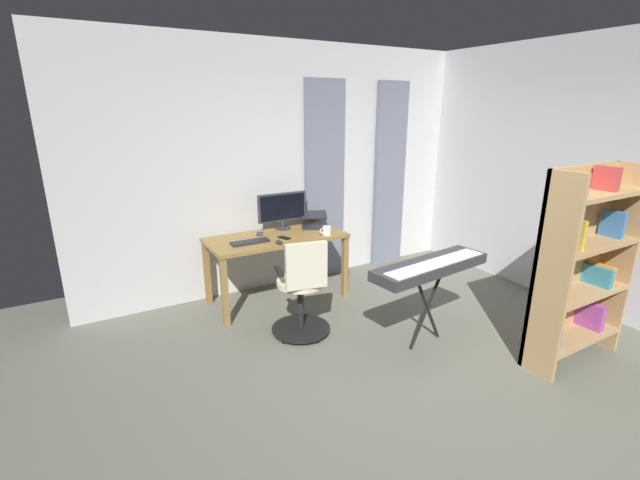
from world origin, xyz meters
TOP-DOWN VIEW (x-y plane):
  - ground_plane at (0.00, 0.00)m, footprint 6.77×6.77m
  - back_room_partition at (0.00, -2.60)m, footprint 4.83×0.10m
  - left_room_partition at (-2.41, 0.00)m, footprint 0.10×5.20m
  - curtain_left_panel at (-1.46, -2.49)m, footprint 0.47×0.06m
  - curtain_right_panel at (-0.46, -2.49)m, footprint 0.52×0.06m
  - desk at (0.37, -2.11)m, footprint 1.47×0.68m
  - office_chair at (0.50, -1.27)m, footprint 0.56×0.56m
  - computer_monitor at (0.18, -2.33)m, footprint 0.59×0.18m
  - computer_keyboard at (0.71, -2.01)m, footprint 0.39×0.13m
  - laptop at (-0.17, -2.23)m, footprint 0.40×0.42m
  - computer_mouse at (0.46, -1.84)m, footprint 0.06×0.10m
  - cell_phone_face_up at (0.33, -1.99)m, footprint 0.11×0.16m
  - cell_phone_by_monitor at (0.50, -2.26)m, footprint 0.12×0.16m
  - mug_coffee at (-0.12, -1.87)m, footprint 0.14×0.09m
  - bookshelf at (-1.32, 0.18)m, footprint 0.96×0.30m
  - piano_keyboard at (-0.40, -0.58)m, footprint 1.21×0.44m

SIDE VIEW (x-z plane):
  - ground_plane at x=0.00m, z-range 0.00..0.00m
  - office_chair at x=0.50m, z-range -0.03..0.93m
  - desk at x=0.37m, z-range 0.28..1.02m
  - piano_keyboard at x=-0.40m, z-range 0.33..1.14m
  - cell_phone_face_up at x=0.33m, z-range 0.75..0.76m
  - cell_phone_by_monitor at x=0.50m, z-range 0.75..0.76m
  - computer_keyboard at x=0.71m, z-range 0.75..0.77m
  - computer_mouse at x=0.46m, z-range 0.75..0.78m
  - mug_coffee at x=-0.12m, z-range 0.75..0.84m
  - laptop at x=-0.17m, z-range 0.72..0.88m
  - bookshelf at x=-1.32m, z-range 0.00..1.64m
  - computer_monitor at x=0.18m, z-range 0.78..1.19m
  - curtain_left_panel at x=-1.46m, z-range 0.00..2.39m
  - curtain_right_panel at x=-0.46m, z-range 0.00..2.39m
  - back_room_partition at x=0.00m, z-range 0.00..2.78m
  - left_room_partition at x=-2.41m, z-range 0.00..2.78m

